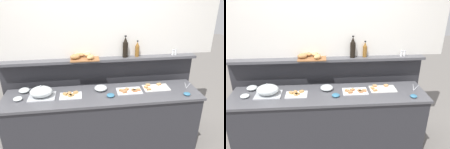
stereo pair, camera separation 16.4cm
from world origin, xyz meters
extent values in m
plane|color=slate|center=(0.00, 0.60, 0.00)|extent=(12.00, 12.00, 0.00)
cube|color=#2D2D33|center=(0.00, 0.00, 0.43)|extent=(2.57, 0.56, 0.86)
cube|color=#4C4C51|center=(0.00, 0.00, 0.88)|extent=(2.61, 0.60, 0.03)
cube|color=#2D2D33|center=(0.00, 0.48, 0.61)|extent=(2.85, 0.08, 1.22)
cube|color=#4C4C51|center=(0.00, 0.43, 1.24)|extent=(2.85, 0.22, 0.04)
cube|color=white|center=(0.00, 0.50, 1.93)|extent=(3.45, 0.08, 1.34)
cube|color=silver|center=(0.36, 0.03, 0.90)|extent=(0.34, 0.21, 0.01)
cube|color=#AD7A47|center=(0.43, -0.01, 0.91)|extent=(0.06, 0.04, 0.01)
cube|color=#D1664C|center=(0.43, -0.01, 0.92)|extent=(0.06, 0.04, 0.01)
cube|color=#AD7A47|center=(0.43, -0.01, 0.93)|extent=(0.06, 0.04, 0.01)
cube|color=#AD7A47|center=(0.25, 0.03, 0.91)|extent=(0.07, 0.06, 0.01)
cube|color=#D1664C|center=(0.25, 0.03, 0.92)|extent=(0.07, 0.06, 0.01)
cube|color=#AD7A47|center=(0.25, 0.03, 0.93)|extent=(0.07, 0.06, 0.01)
cube|color=#AD7A47|center=(0.48, 0.01, 0.91)|extent=(0.06, 0.05, 0.01)
cube|color=#D1664C|center=(0.48, 0.01, 0.92)|extent=(0.06, 0.05, 0.01)
cube|color=#AD7A47|center=(0.48, 0.01, 0.93)|extent=(0.06, 0.05, 0.01)
cube|color=#AD7A47|center=(0.42, 0.01, 0.91)|extent=(0.06, 0.07, 0.01)
cube|color=#D1664C|center=(0.42, 0.01, 0.92)|extent=(0.06, 0.07, 0.01)
cube|color=#AD7A47|center=(0.42, 0.01, 0.93)|extent=(0.06, 0.07, 0.01)
cube|color=#AD7A47|center=(0.32, 0.05, 0.91)|extent=(0.07, 0.07, 0.01)
cube|color=#D1664C|center=(0.32, 0.05, 0.92)|extent=(0.07, 0.07, 0.01)
cube|color=#AD7A47|center=(0.32, 0.05, 0.93)|extent=(0.07, 0.07, 0.01)
cube|color=#AD7A47|center=(0.29, -0.02, 0.91)|extent=(0.06, 0.05, 0.01)
cube|color=#D1664C|center=(0.29, -0.02, 0.92)|extent=(0.06, 0.05, 0.01)
cube|color=#AD7A47|center=(0.29, -0.02, 0.93)|extent=(0.06, 0.05, 0.01)
cube|color=white|center=(0.75, 0.07, 0.90)|extent=(0.36, 0.20, 0.01)
cube|color=tan|center=(0.81, 0.14, 0.91)|extent=(0.07, 0.06, 0.01)
cube|color=#B24738|center=(0.81, 0.14, 0.92)|extent=(0.07, 0.06, 0.01)
cube|color=tan|center=(0.81, 0.14, 0.93)|extent=(0.07, 0.06, 0.01)
cube|color=tan|center=(0.63, 0.01, 0.91)|extent=(0.06, 0.05, 0.01)
cube|color=#B24738|center=(0.63, 0.01, 0.92)|extent=(0.06, 0.05, 0.01)
cube|color=tan|center=(0.63, 0.01, 0.93)|extent=(0.06, 0.05, 0.01)
cube|color=tan|center=(0.61, 0.08, 0.91)|extent=(0.05, 0.06, 0.01)
cube|color=#B24738|center=(0.61, 0.08, 0.92)|extent=(0.05, 0.06, 0.01)
cube|color=tan|center=(0.61, 0.08, 0.93)|extent=(0.05, 0.06, 0.01)
cube|color=tan|center=(0.65, 0.14, 0.91)|extent=(0.06, 0.04, 0.01)
cube|color=#B24738|center=(0.65, 0.14, 0.92)|extent=(0.06, 0.04, 0.01)
cube|color=tan|center=(0.65, 0.14, 0.93)|extent=(0.06, 0.04, 0.01)
cube|color=silver|center=(-0.43, 0.00, 0.90)|extent=(0.29, 0.19, 0.01)
cube|color=#B7844C|center=(-0.43, -0.02, 0.91)|extent=(0.07, 0.07, 0.01)
cube|color=#E5C666|center=(-0.43, -0.02, 0.92)|extent=(0.07, 0.07, 0.01)
cube|color=#B7844C|center=(-0.43, -0.02, 0.93)|extent=(0.07, 0.07, 0.01)
cube|color=#B7844C|center=(-0.41, -0.02, 0.91)|extent=(0.07, 0.07, 0.01)
cube|color=#E5C666|center=(-0.41, -0.02, 0.92)|extent=(0.07, 0.07, 0.01)
cube|color=#B7844C|center=(-0.41, -0.02, 0.93)|extent=(0.07, 0.07, 0.01)
cube|color=#B7844C|center=(-0.36, 0.05, 0.91)|extent=(0.07, 0.06, 0.01)
cube|color=#E5C666|center=(-0.36, 0.05, 0.92)|extent=(0.07, 0.06, 0.01)
cube|color=#B7844C|center=(-0.36, 0.05, 0.93)|extent=(0.07, 0.06, 0.01)
cube|color=#B7844C|center=(-0.50, 0.02, 0.91)|extent=(0.07, 0.07, 0.01)
cube|color=#E5C666|center=(-0.50, 0.02, 0.92)|extent=(0.07, 0.07, 0.01)
cube|color=#B7844C|center=(-0.50, 0.02, 0.93)|extent=(0.07, 0.07, 0.01)
cube|color=#B7844C|center=(-0.45, 0.04, 0.91)|extent=(0.06, 0.07, 0.01)
cube|color=#E5C666|center=(-0.45, 0.04, 0.92)|extent=(0.06, 0.07, 0.01)
cube|color=#B7844C|center=(-0.45, 0.04, 0.93)|extent=(0.06, 0.07, 0.01)
cube|color=#B7BABF|center=(-0.80, 0.02, 0.90)|extent=(0.34, 0.24, 0.01)
ellipsoid|color=silver|center=(-0.80, 0.02, 0.98)|extent=(0.28, 0.23, 0.14)
sphere|color=#B7BABF|center=(-0.80, 0.02, 1.05)|extent=(0.02, 0.02, 0.02)
ellipsoid|color=silver|center=(-1.09, -0.02, 0.92)|extent=(0.11, 0.11, 0.04)
ellipsoid|color=#F28C4C|center=(-1.09, -0.02, 0.91)|extent=(0.09, 0.09, 0.03)
ellipsoid|color=silver|center=(-0.02, 0.11, 0.93)|extent=(0.17, 0.17, 0.07)
ellipsoid|color=#E5CC66|center=(-0.02, 0.11, 0.92)|extent=(0.13, 0.13, 0.04)
ellipsoid|color=silver|center=(-1.05, 0.20, 0.92)|extent=(0.14, 0.14, 0.06)
ellipsoid|color=#E5CC66|center=(-1.05, 0.20, 0.91)|extent=(0.11, 0.11, 0.03)
ellipsoid|color=teal|center=(0.09, -0.08, 0.91)|extent=(0.10, 0.10, 0.04)
ellipsoid|color=teal|center=(1.09, -0.17, 0.91)|extent=(0.09, 0.09, 0.03)
cylinder|color=#B7BABF|center=(1.20, 0.09, 0.90)|extent=(0.07, 0.17, 0.01)
cylinder|color=#B7BABF|center=(1.23, 0.07, 0.90)|extent=(0.13, 0.14, 0.01)
sphere|color=#B7BABF|center=(1.17, 0.01, 0.90)|extent=(0.01, 0.01, 0.01)
cylinder|color=black|center=(0.37, 0.41, 1.37)|extent=(0.08, 0.08, 0.22)
cone|color=black|center=(0.37, 0.41, 1.52)|extent=(0.06, 0.06, 0.08)
cylinder|color=black|center=(0.37, 0.41, 1.57)|extent=(0.03, 0.03, 0.02)
cylinder|color=#8E5B23|center=(0.54, 0.42, 1.34)|extent=(0.06, 0.06, 0.16)
cone|color=#8E5B23|center=(0.54, 0.42, 1.45)|extent=(0.05, 0.05, 0.06)
cylinder|color=black|center=(0.54, 0.42, 1.49)|extent=(0.02, 0.02, 0.02)
cylinder|color=white|center=(1.09, 0.40, 1.30)|extent=(0.03, 0.03, 0.08)
cylinder|color=#B7BABF|center=(1.09, 0.40, 1.34)|extent=(0.03, 0.03, 0.01)
cylinder|color=white|center=(1.13, 0.40, 1.30)|extent=(0.03, 0.03, 0.08)
cylinder|color=#B7BABF|center=(1.13, 0.40, 1.34)|extent=(0.03, 0.03, 0.01)
cube|color=brown|center=(-0.22, 0.40, 1.27)|extent=(0.40, 0.26, 0.02)
ellipsoid|color=#AD7A47|center=(-0.35, 0.37, 1.31)|extent=(0.16, 0.13, 0.07)
ellipsoid|color=tan|center=(-0.18, 0.46, 1.31)|extent=(0.11, 0.13, 0.07)
ellipsoid|color=tan|center=(-0.18, 0.49, 1.31)|extent=(0.16, 0.14, 0.06)
ellipsoid|color=#AD7A47|center=(-0.31, 0.47, 1.30)|extent=(0.13, 0.16, 0.06)
ellipsoid|color=tan|center=(-0.14, 0.34, 1.31)|extent=(0.14, 0.15, 0.06)
ellipsoid|color=#AD7A47|center=(-0.28, 0.49, 1.31)|extent=(0.13, 0.16, 0.06)
camera|label=1|loc=(-0.24, -2.58, 2.30)|focal=35.33mm
camera|label=2|loc=(-0.08, -2.60, 2.30)|focal=35.33mm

